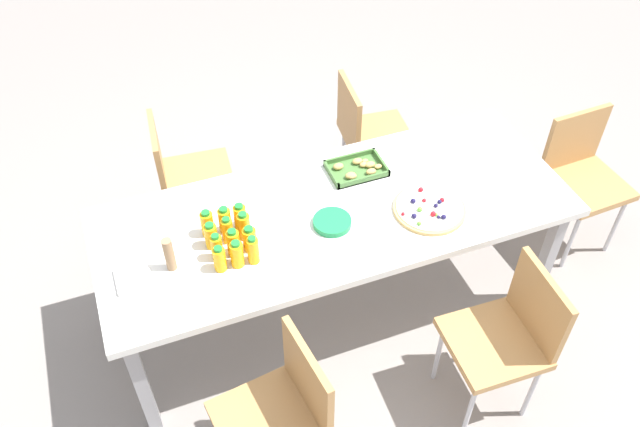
{
  "coord_description": "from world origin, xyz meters",
  "views": [
    {
      "loc": [
        -0.87,
        -2.07,
        2.94
      ],
      "look_at": [
        -0.09,
        -0.01,
        0.77
      ],
      "focal_mm": 37.02,
      "sensor_mm": 36.0,
      "label": 1
    }
  ],
  "objects_px": {
    "juice_bottle_3": "(217,247)",
    "napkin_stack": "(133,278)",
    "juice_bottle_7": "(227,230)",
    "plate_stack": "(332,222)",
    "party_table": "(336,219)",
    "snack_tray": "(357,169)",
    "juice_bottle_1": "(237,254)",
    "juice_bottle_9": "(207,224)",
    "chair_near_left": "(283,409)",
    "juice_bottle_11": "(240,217)",
    "cardboard_tube": "(169,254)",
    "juice_bottle_10": "(225,220)",
    "chair_end": "(581,171)",
    "juice_bottle_0": "(220,259)",
    "chair_far_left": "(183,173)",
    "fruit_pizza": "(429,209)",
    "juice_bottle_6": "(211,236)",
    "chair_near_right": "(509,332)",
    "juice_bottle_8": "(244,226)",
    "juice_bottle_4": "(233,243)",
    "juice_bottle_5": "(250,239)",
    "chair_far_right": "(367,130)",
    "juice_bottle_2": "(253,250)"
  },
  "relations": [
    {
      "from": "juice_bottle_10",
      "to": "fruit_pizza",
      "type": "distance_m",
      "value": 0.96
    },
    {
      "from": "napkin_stack",
      "to": "juice_bottle_3",
      "type": "bearing_deg",
      "value": -1.59
    },
    {
      "from": "juice_bottle_7",
      "to": "plate_stack",
      "type": "relative_size",
      "value": 0.79
    },
    {
      "from": "snack_tray",
      "to": "juice_bottle_2",
      "type": "bearing_deg",
      "value": -149.39
    },
    {
      "from": "juice_bottle_3",
      "to": "napkin_stack",
      "type": "distance_m",
      "value": 0.38
    },
    {
      "from": "chair_near_left",
      "to": "chair_far_right",
      "type": "distance_m",
      "value": 1.89
    },
    {
      "from": "snack_tray",
      "to": "juice_bottle_11",
      "type": "bearing_deg",
      "value": -165.9
    },
    {
      "from": "juice_bottle_8",
      "to": "juice_bottle_11",
      "type": "relative_size",
      "value": 1.1
    },
    {
      "from": "juice_bottle_10",
      "to": "snack_tray",
      "type": "xyz_separation_m",
      "value": [
        0.73,
        0.17,
        -0.05
      ]
    },
    {
      "from": "juice_bottle_7",
      "to": "juice_bottle_0",
      "type": "bearing_deg",
      "value": -116.73
    },
    {
      "from": "juice_bottle_3",
      "to": "fruit_pizza",
      "type": "xyz_separation_m",
      "value": [
        1.01,
        -0.07,
        -0.06
      ]
    },
    {
      "from": "chair_near_right",
      "to": "juice_bottle_0",
      "type": "xyz_separation_m",
      "value": [
        -1.13,
        0.61,
        0.31
      ]
    },
    {
      "from": "chair_end",
      "to": "juice_bottle_11",
      "type": "distance_m",
      "value": 1.98
    },
    {
      "from": "chair_near_right",
      "to": "juice_bottle_4",
      "type": "relative_size",
      "value": 5.7
    },
    {
      "from": "juice_bottle_8",
      "to": "napkin_stack",
      "type": "bearing_deg",
      "value": -172.09
    },
    {
      "from": "juice_bottle_3",
      "to": "juice_bottle_11",
      "type": "bearing_deg",
      "value": 46.05
    },
    {
      "from": "party_table",
      "to": "juice_bottle_0",
      "type": "xyz_separation_m",
      "value": [
        -0.61,
        -0.16,
        0.13
      ]
    },
    {
      "from": "party_table",
      "to": "snack_tray",
      "type": "distance_m",
      "value": 0.31
    },
    {
      "from": "juice_bottle_0",
      "to": "juice_bottle_11",
      "type": "height_order",
      "value": "same"
    },
    {
      "from": "juice_bottle_2",
      "to": "juice_bottle_0",
      "type": "bearing_deg",
      "value": 176.73
    },
    {
      "from": "juice_bottle_6",
      "to": "juice_bottle_10",
      "type": "xyz_separation_m",
      "value": [
        0.08,
        0.07,
        0.0
      ]
    },
    {
      "from": "chair_far_left",
      "to": "juice_bottle_4",
      "type": "xyz_separation_m",
      "value": [
        0.07,
        -0.91,
        0.31
      ]
    },
    {
      "from": "chair_near_left",
      "to": "fruit_pizza",
      "type": "bearing_deg",
      "value": -64.91
    },
    {
      "from": "chair_far_right",
      "to": "juice_bottle_7",
      "type": "xyz_separation_m",
      "value": [
        -1.06,
        -0.81,
        0.31
      ]
    },
    {
      "from": "juice_bottle_0",
      "to": "juice_bottle_4",
      "type": "xyz_separation_m",
      "value": [
        0.08,
        0.06,
        0.01
      ]
    },
    {
      "from": "juice_bottle_1",
      "to": "juice_bottle_9",
      "type": "relative_size",
      "value": 1.01
    },
    {
      "from": "juice_bottle_6",
      "to": "juice_bottle_11",
      "type": "bearing_deg",
      "value": 25.14
    },
    {
      "from": "chair_near_left",
      "to": "juice_bottle_9",
      "type": "distance_m",
      "value": 0.89
    },
    {
      "from": "chair_end",
      "to": "juice_bottle_4",
      "type": "xyz_separation_m",
      "value": [
        -2.03,
        -0.13,
        0.31
      ]
    },
    {
      "from": "juice_bottle_4",
      "to": "juice_bottle_10",
      "type": "xyz_separation_m",
      "value": [
        0.0,
        0.15,
        -0.0
      ]
    },
    {
      "from": "juice_bottle_8",
      "to": "juice_bottle_10",
      "type": "height_order",
      "value": "juice_bottle_8"
    },
    {
      "from": "chair_near_left",
      "to": "napkin_stack",
      "type": "bearing_deg",
      "value": 25.38
    },
    {
      "from": "juice_bottle_1",
      "to": "juice_bottle_3",
      "type": "height_order",
      "value": "juice_bottle_3"
    },
    {
      "from": "chair_end",
      "to": "cardboard_tube",
      "type": "height_order",
      "value": "cardboard_tube"
    },
    {
      "from": "juice_bottle_3",
      "to": "juice_bottle_1",
      "type": "bearing_deg",
      "value": -43.07
    },
    {
      "from": "chair_end",
      "to": "juice_bottle_5",
      "type": "xyz_separation_m",
      "value": [
        -1.96,
        -0.12,
        0.31
      ]
    },
    {
      "from": "cardboard_tube",
      "to": "juice_bottle_10",
      "type": "bearing_deg",
      "value": 25.5
    },
    {
      "from": "juice_bottle_11",
      "to": "juice_bottle_0",
      "type": "bearing_deg",
      "value": -125.06
    },
    {
      "from": "chair_far_left",
      "to": "napkin_stack",
      "type": "distance_m",
      "value": 1.01
    },
    {
      "from": "juice_bottle_10",
      "to": "napkin_stack",
      "type": "relative_size",
      "value": 0.96
    },
    {
      "from": "juice_bottle_6",
      "to": "cardboard_tube",
      "type": "distance_m",
      "value": 0.21
    },
    {
      "from": "chair_near_left",
      "to": "napkin_stack",
      "type": "distance_m",
      "value": 0.85
    },
    {
      "from": "chair_end",
      "to": "chair_near_left",
      "type": "height_order",
      "value": "same"
    },
    {
      "from": "plate_stack",
      "to": "napkin_stack",
      "type": "bearing_deg",
      "value": -179.85
    },
    {
      "from": "chair_end",
      "to": "juice_bottle_10",
      "type": "xyz_separation_m",
      "value": [
        -2.03,
        0.02,
        0.31
      ]
    },
    {
      "from": "chair_far_left",
      "to": "fruit_pizza",
      "type": "xyz_separation_m",
      "value": [
        1.0,
        -0.98,
        0.26
      ]
    },
    {
      "from": "juice_bottle_3",
      "to": "chair_near_left",
      "type": "bearing_deg",
      "value": -84.48
    },
    {
      "from": "juice_bottle_7",
      "to": "juice_bottle_10",
      "type": "bearing_deg",
      "value": 85.45
    },
    {
      "from": "chair_far_right",
      "to": "chair_near_right",
      "type": "bearing_deg",
      "value": 5.92
    },
    {
      "from": "juice_bottle_1",
      "to": "cardboard_tube",
      "type": "height_order",
      "value": "cardboard_tube"
    }
  ]
}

